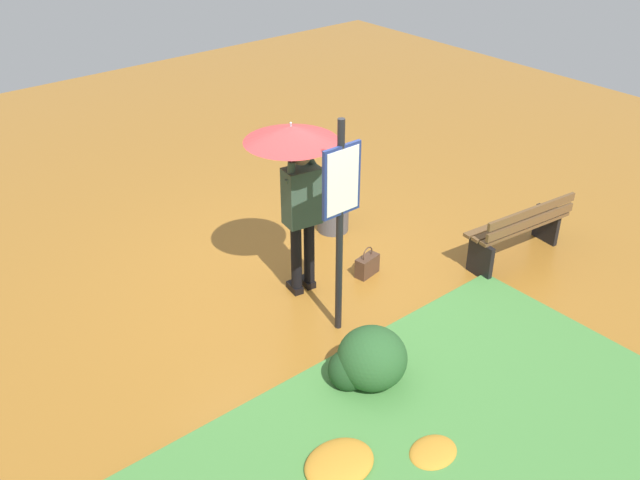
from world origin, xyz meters
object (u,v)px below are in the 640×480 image
person_with_umbrella (296,166)px  trash_bin (333,201)px  info_sign_post (341,205)px  park_bench (520,229)px  handbag (367,265)px

person_with_umbrella → trash_bin: 1.86m
info_sign_post → park_bench: (-2.54, 0.33, -1.04)m
handbag → trash_bin: bearing=-109.8°
info_sign_post → park_bench: 2.77m
handbag → park_bench: park_bench is taller
info_sign_post → handbag: size_ratio=6.22×
handbag → trash_bin: 1.17m
info_sign_post → trash_bin: bearing=-128.8°
handbag → park_bench: (-1.63, 0.88, 0.28)m
info_sign_post → handbag: bearing=-148.9°
person_with_umbrella → trash_bin: bearing=-145.7°
info_sign_post → park_bench: bearing=172.6°
person_with_umbrella → info_sign_post: (0.07, 0.78, -0.11)m
person_with_umbrella → info_sign_post: bearing=84.8°
park_bench → trash_bin: (1.25, -1.94, 0.02)m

